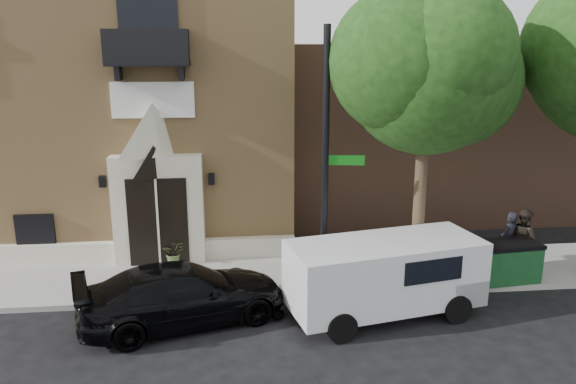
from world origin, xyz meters
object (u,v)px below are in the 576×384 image
at_px(fire_hydrant, 385,274).
at_px(dumpster, 507,261).
at_px(cargo_van, 391,274).
at_px(pedestrian_near, 508,240).
at_px(black_sedan, 184,294).
at_px(pedestrian_far, 523,239).
at_px(street_sign, 326,163).

distance_m(fire_hydrant, dumpster, 3.46).
xyz_separation_m(cargo_van, pedestrian_near, (4.06, 2.21, -0.08)).
bearing_deg(dumpster, black_sedan, -177.35).
bearing_deg(cargo_van, dumpster, 8.39).
height_order(black_sedan, pedestrian_near, pedestrian_near).
height_order(black_sedan, pedestrian_far, pedestrian_far).
bearing_deg(street_sign, black_sedan, -153.15).
xyz_separation_m(fire_hydrant, pedestrian_near, (3.90, 1.08, 0.41)).
relative_size(cargo_van, pedestrian_far, 2.83).
height_order(fire_hydrant, dumpster, dumpster).
height_order(street_sign, pedestrian_far, street_sign).
relative_size(black_sedan, pedestrian_near, 2.93).
bearing_deg(fire_hydrant, pedestrian_far, 13.73).
bearing_deg(pedestrian_far, cargo_van, 107.91).
relative_size(cargo_van, pedestrian_near, 2.96).
bearing_deg(fire_hydrant, dumpster, 3.88).
height_order(cargo_van, fire_hydrant, cargo_van).
relative_size(black_sedan, pedestrian_far, 2.81).
bearing_deg(black_sedan, pedestrian_near, -93.64).
bearing_deg(street_sign, dumpster, 9.05).
bearing_deg(black_sedan, dumpster, -98.43).
relative_size(street_sign, pedestrian_near, 4.05).
distance_m(cargo_van, street_sign, 3.13).
relative_size(dumpster, pedestrian_far, 1.01).
height_order(street_sign, dumpster, street_sign).
bearing_deg(street_sign, pedestrian_far, 16.80).
distance_m(dumpster, pedestrian_near, 1.00).
distance_m(street_sign, dumpster, 5.79).
height_order(fire_hydrant, pedestrian_near, pedestrian_near).
relative_size(fire_hydrant, dumpster, 0.48).
relative_size(black_sedan, fire_hydrant, 5.74).
relative_size(pedestrian_near, pedestrian_far, 0.96).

